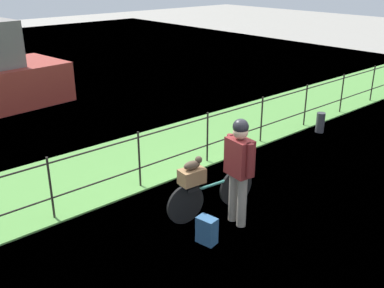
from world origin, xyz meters
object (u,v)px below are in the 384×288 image
at_px(terrier_dog, 193,164).
at_px(backpack_on_paving, 207,230).
at_px(mooring_bollard, 320,123).
at_px(wooden_crate, 192,176).
at_px(bicycle_main, 211,194).
at_px(cyclist_person, 239,163).

xyz_separation_m(terrier_dog, backpack_on_paving, (-0.26, -0.59, -0.75)).
distance_m(terrier_dog, backpack_on_paving, 0.99).
relative_size(terrier_dog, mooring_bollard, 0.67).
relative_size(wooden_crate, terrier_dog, 1.19).
relative_size(bicycle_main, wooden_crate, 4.26).
height_order(bicycle_main, mooring_bollard, bicycle_main).
height_order(bicycle_main, wooden_crate, wooden_crate).
bearing_deg(bicycle_main, backpack_on_paving, -137.38).
xyz_separation_m(cyclist_person, mooring_bollard, (4.42, 1.46, -0.76)).
bearing_deg(cyclist_person, backpack_on_paving, -173.51).
bearing_deg(wooden_crate, terrier_dog, -6.82).
xyz_separation_m(wooden_crate, mooring_bollard, (4.89, 0.95, -0.52)).
relative_size(bicycle_main, mooring_bollard, 3.41).
bearing_deg(terrier_dog, cyclist_person, -48.73).
bearing_deg(mooring_bollard, bicycle_main, -167.70).
bearing_deg(wooden_crate, bicycle_main, -6.82).
xyz_separation_m(bicycle_main, terrier_dog, (-0.33, 0.04, 0.61)).
distance_m(bicycle_main, mooring_bollard, 4.64).
bearing_deg(wooden_crate, cyclist_person, -47.36).
xyz_separation_m(cyclist_person, backpack_on_paving, (-0.71, -0.08, -0.80)).
height_order(backpack_on_paving, mooring_bollard, mooring_bollard).
bearing_deg(bicycle_main, cyclist_person, -76.29).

